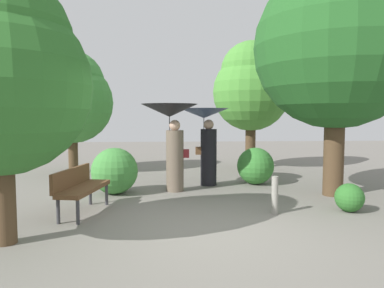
{
  "coord_description": "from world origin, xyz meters",
  "views": [
    {
      "loc": [
        -0.6,
        -5.44,
        1.77
      ],
      "look_at": [
        0.0,
        3.58,
        1.08
      ],
      "focal_mm": 33.84,
      "sensor_mm": 36.0,
      "label": 1
    }
  ],
  "objects": [
    {
      "name": "person_right",
      "position": [
        0.37,
        3.77,
        1.42
      ],
      "size": [
        1.26,
        1.26,
        1.98
      ],
      "rotation": [
        0.0,
        0.0,
        1.6
      ],
      "color": "black",
      "rests_on": "ground"
    },
    {
      "name": "ground_plane",
      "position": [
        0.0,
        0.0,
        0.0
      ],
      "size": [
        40.0,
        40.0,
        0.0
      ],
      "primitive_type": "plane",
      "color": "slate"
    },
    {
      "name": "tree_mid_right",
      "position": [
        2.22,
        6.75,
        2.8
      ],
      "size": [
        2.6,
        2.6,
        4.32
      ],
      "color": "#4C3823",
      "rests_on": "ground"
    },
    {
      "name": "park_bench",
      "position": [
        -2.21,
        1.2,
        0.51
      ],
      "size": [
        0.76,
        1.56,
        0.83
      ],
      "rotation": [
        0.0,
        0.0,
        1.39
      ],
      "color": "#38383D",
      "rests_on": "ground"
    },
    {
      "name": "tree_near_left",
      "position": [
        -3.6,
        6.17,
        2.4
      ],
      "size": [
        2.56,
        2.56,
        3.82
      ],
      "color": "#4C3823",
      "rests_on": "ground"
    },
    {
      "name": "tree_near_right",
      "position": [
        3.1,
        2.38,
        3.59
      ],
      "size": [
        3.61,
        3.61,
        5.63
      ],
      "color": "#4C3823",
      "rests_on": "ground"
    },
    {
      "name": "bush_behind_bench",
      "position": [
        1.68,
        3.82,
        0.48
      ],
      "size": [
        0.96,
        0.96,
        0.96
      ],
      "primitive_type": "sphere",
      "color": "#387F33",
      "rests_on": "ground"
    },
    {
      "name": "path_marker_post",
      "position": [
        1.33,
        0.92,
        0.35
      ],
      "size": [
        0.12,
        0.12,
        0.69
      ],
      "primitive_type": "cylinder",
      "color": "gray",
      "rests_on": "ground"
    },
    {
      "name": "bush_path_left",
      "position": [
        -1.82,
        2.85,
        0.53
      ],
      "size": [
        1.06,
        1.06,
        1.06
      ],
      "primitive_type": "sphere",
      "color": "#428C3D",
      "rests_on": "ground"
    },
    {
      "name": "person_left",
      "position": [
        -0.52,
        3.08,
        1.54
      ],
      "size": [
        1.33,
        1.33,
        2.07
      ],
      "rotation": [
        0.0,
        0.0,
        1.6
      ],
      "color": "#6B5B4C",
      "rests_on": "ground"
    },
    {
      "name": "bush_path_right",
      "position": [
        2.77,
        0.98,
        0.27
      ],
      "size": [
        0.53,
        0.53,
        0.53
      ],
      "primitive_type": "sphere",
      "color": "#2D6B28",
      "rests_on": "ground"
    }
  ]
}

